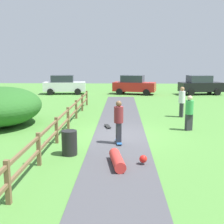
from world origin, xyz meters
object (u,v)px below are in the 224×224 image
skater_riding (119,120)px  bystander_white (182,100)px  parked_car_white (64,85)px  parked_car_red (134,85)px  trash_bin (69,143)px  skater_fallen (119,160)px  bush_large (0,106)px  bystander_green (189,111)px  parked_car_black (200,85)px  skateboard_loose (108,126)px

skater_riding → bystander_white: 6.94m
parked_car_white → parked_car_red: bearing=0.1°
bystander_white → parked_car_white: parked_car_white is taller
trash_bin → bystander_white: bystander_white is taller
skater_riding → skater_fallen: size_ratio=1.16×
trash_bin → skater_riding: 2.35m
bush_large → skater_riding: bearing=-27.5°
bystander_green → bystander_white: bearing=84.6°
bystander_white → parked_car_black: 12.51m
skateboard_loose → bystander_white: size_ratio=0.45×
skater_fallen → parked_car_red: bearing=86.4°
bystander_white → parked_car_black: (4.24, 11.77, -0.06)m
skater_fallen → parked_car_red: (1.27, 20.14, 0.76)m
trash_bin → bush_large: bearing=133.7°
bush_large → trash_bin: size_ratio=5.59×
bush_large → bystander_green: 9.71m
bystander_green → parked_car_red: (-2.09, 15.18, 0.01)m
parked_car_red → parked_car_white: bearing=-179.9°
bystander_white → parked_car_red: parked_car_red is taller
parked_car_black → parked_car_white: size_ratio=1.01×
bush_large → bystander_green: bearing=-4.7°
bush_large → skater_riding: bush_large is taller
skater_fallen → skateboard_loose: size_ratio=1.86×
parked_car_black → parked_car_red: bearing=179.8°
bystander_green → parked_car_black: (4.56, 15.16, 0.01)m
skateboard_loose → skater_riding: bearing=-78.2°
skater_fallen → parked_car_black: bearing=68.5°
skater_fallen → parked_car_black: parked_car_black is taller
bush_large → bystander_white: size_ratio=2.74×
parked_car_black → bush_large: bearing=-134.8°
skater_riding → parked_car_red: size_ratio=0.40×
skater_fallen → bystander_white: bystander_white is taller
skater_riding → parked_car_red: parked_car_red is taller
bystander_green → bush_large: bearing=175.3°
bush_large → bystander_white: 10.33m
skateboard_loose → parked_car_black: 17.09m
bush_large → parked_car_black: (14.24, 14.36, -0.06)m
bush_large → bystander_white: (10.00, 2.59, 0.00)m
bush_large → parked_car_black: size_ratio=1.14×
skateboard_loose → parked_car_red: parked_car_red is taller
trash_bin → parked_car_black: size_ratio=0.20×
bystander_white → skateboard_loose: bearing=-145.4°
skateboard_loose → parked_car_white: (-5.17, 14.76, 0.87)m
trash_bin → parked_car_red: parked_car_red is taller
skater_fallen → parked_car_black: (7.92, 20.12, 0.76)m
bush_large → parked_car_black: bearing=45.2°
bush_large → skater_riding: size_ratio=2.83×
parked_car_white → skater_riding: bearing=-71.9°
bystander_white → bystander_green: bystander_white is taller
skater_riding → parked_car_black: 19.34m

